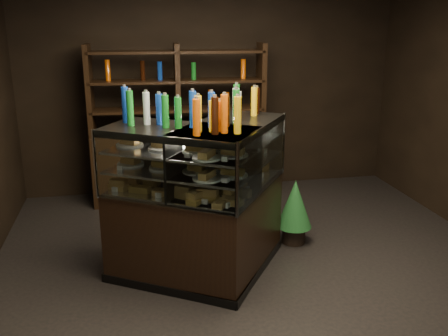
{
  "coord_description": "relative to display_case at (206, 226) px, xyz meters",
  "views": [
    {
      "loc": [
        -1.15,
        -4.09,
        2.31
      ],
      "look_at": [
        -0.35,
        -0.11,
        1.07
      ],
      "focal_mm": 40.0,
      "sensor_mm": 36.0,
      "label": 1
    }
  ],
  "objects": [
    {
      "name": "ground",
      "position": [
        0.49,
        -0.05,
        -0.48
      ],
      "size": [
        5.0,
        5.0,
        0.0
      ],
      "primitive_type": "plane",
      "color": "black",
      "rests_on": "ground"
    },
    {
      "name": "room_shell",
      "position": [
        0.49,
        -0.05,
        1.46
      ],
      "size": [
        5.02,
        5.02,
        3.01
      ],
      "color": "black",
      "rests_on": "ground"
    },
    {
      "name": "display_case",
      "position": [
        0.0,
        0.0,
        0.0
      ],
      "size": [
        1.82,
        1.44,
        1.42
      ],
      "rotation": [
        0.0,
        0.0,
        0.21
      ],
      "color": "black",
      "rests_on": "ground"
    },
    {
      "name": "food_display",
      "position": [
        0.0,
        -0.0,
        0.59
      ],
      "size": [
        1.44,
        1.08,
        0.44
      ],
      "color": "#B79641",
      "rests_on": "display_case"
    },
    {
      "name": "bottles_top",
      "position": [
        -0.0,
        0.0,
        1.08
      ],
      "size": [
        1.27,
        0.94,
        0.3
      ],
      "color": "silver",
      "rests_on": "display_case"
    },
    {
      "name": "potted_conifer",
      "position": [
        1.02,
        0.48,
        -0.03
      ],
      "size": [
        0.37,
        0.37,
        0.78
      ],
      "rotation": [
        0.0,
        0.0,
        -0.06
      ],
      "color": "black",
      "rests_on": "ground"
    },
    {
      "name": "back_shelving",
      "position": [
        -0.02,
        2.0,
        0.14
      ],
      "size": [
        2.19,
        0.54,
        2.0
      ],
      "rotation": [
        0.0,
        0.0,
        -0.05
      ],
      "color": "black",
      "rests_on": "ground"
    }
  ]
}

